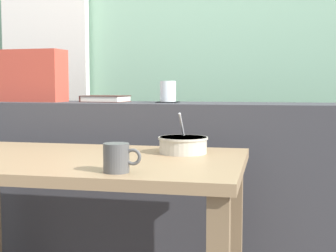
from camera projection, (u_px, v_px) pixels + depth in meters
The scene contains 10 objects.
outdoor_backdrop at pixel (175, 14), 2.94m from camera, with size 4.80×0.08×2.80m, color #84B293.
curtain_left_panel at pixel (45, 40), 3.02m from camera, with size 0.56×0.06×2.50m, color silver.
dark_console_ledge at pixel (148, 193), 2.36m from camera, with size 2.80×0.35×0.88m, color #38383D.
breakfast_table at pixel (77, 187), 1.71m from camera, with size 1.17×0.71×0.72m.
coaster_square at pixel (168, 102), 2.31m from camera, with size 0.10×0.10×0.01m, color black.
juice_glass at pixel (168, 92), 2.30m from camera, with size 0.08×0.08×0.10m.
closed_book at pixel (105, 99), 2.41m from camera, with size 0.23×0.19×0.03m.
throw_pillow at pixel (33, 76), 2.43m from camera, with size 0.32×0.14×0.26m, color #B74233.
soup_bowl at pixel (183, 145), 1.79m from camera, with size 0.18×0.18×0.15m.
ceramic_mug at pixel (117, 158), 1.40m from camera, with size 0.11×0.08×0.08m.
Camera 1 is at (0.58, -1.70, 0.97)m, focal length 51.61 mm.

